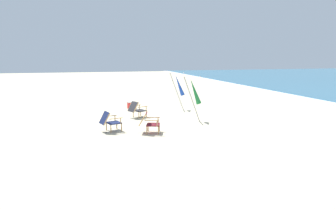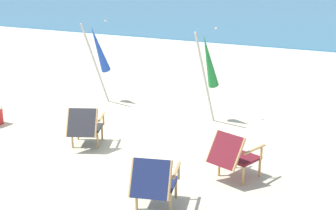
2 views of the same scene
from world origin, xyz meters
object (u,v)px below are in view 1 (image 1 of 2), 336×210
Objects in this scene: umbrella_furled_blue at (179,85)px; umbrella_furled_green at (195,92)px; beach_chair_front_left at (149,122)px; beach_chair_back_right at (110,121)px; beach_chair_back_left at (137,109)px; cooler_box at (131,105)px.

umbrella_furled_green is at bearing -3.68° from umbrella_furled_blue.
umbrella_furled_blue is at bearing 149.81° from beach_chair_front_left.
beach_chair_back_right is (-0.61, -1.39, 0.00)m from beach_chair_front_left.
beach_chair_back_left is 3.06m from umbrella_furled_blue.
umbrella_furled_green reaches higher than beach_chair_front_left.
umbrella_furled_green is at bearing 58.79° from beach_chair_back_left.
beach_chair_back_left is at bearing -59.32° from umbrella_furled_blue.
beach_chair_back_right is at bearing -77.25° from umbrella_furled_green.
umbrella_furled_green is at bearing 29.28° from cooler_box.
umbrella_furled_green reaches higher than cooler_box.
umbrella_furled_blue is at bearing 176.32° from umbrella_furled_green.
cooler_box is at bearing -150.72° from umbrella_furled_green.
beach_chair_back_left is at bearing 179.64° from beach_chair_front_left.
beach_chair_front_left is 1.84× the size of cooler_box.
beach_chair_back_right is 0.44× the size of umbrella_furled_green.
umbrella_furled_green is at bearing 102.75° from beach_chair_back_right.
umbrella_furled_blue is at bearing 65.58° from cooler_box.
cooler_box is (-4.01, -2.25, -1.11)m from umbrella_furled_green.
beach_chair_back_right is 0.95× the size of beach_chair_back_left.
umbrella_furled_green is 4.11× the size of cooler_box.
umbrella_furled_green reaches higher than umbrella_furled_blue.
beach_chair_front_left reaches higher than cooler_box.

